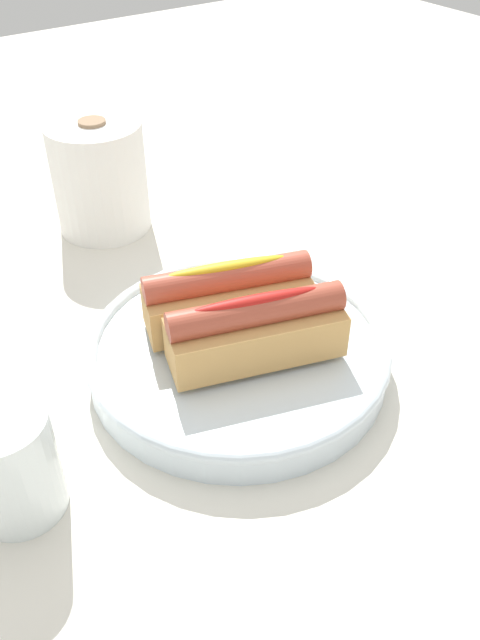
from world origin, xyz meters
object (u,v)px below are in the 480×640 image
Objects in this scene: hotdog_front at (253,331)px; serving_bowl at (240,351)px; water_glass at (12,469)px; paper_towel_roll at (100,177)px; hotdog_back at (228,296)px.

serving_bowl is at bearing 78.71° from hotdog_front.
water_glass is 0.41m from paper_towel_roll.
paper_towel_roll is (0.23, 0.34, 0.03)m from water_glass.
water_glass is at bearing -124.31° from paper_towel_roll.
serving_bowl is 2.04× the size of paper_towel_roll.
hotdog_back is at bearing 78.71° from serving_bowl.
water_glass is at bearing -178.57° from hotdog_front.
water_glass is (-0.22, -0.06, -0.02)m from hotdog_back.
hotdog_front is at bearing -92.80° from paper_towel_roll.
hotdog_back is (0.01, 0.05, 0.00)m from hotdog_front.
water_glass reaches higher than serving_bowl.
hotdog_front is 1.76× the size of water_glass.
hotdog_back is at bearing 78.71° from hotdog_front.
water_glass is 0.67× the size of paper_towel_roll.
paper_towel_roll is (0.01, 0.30, 0.05)m from serving_bowl.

